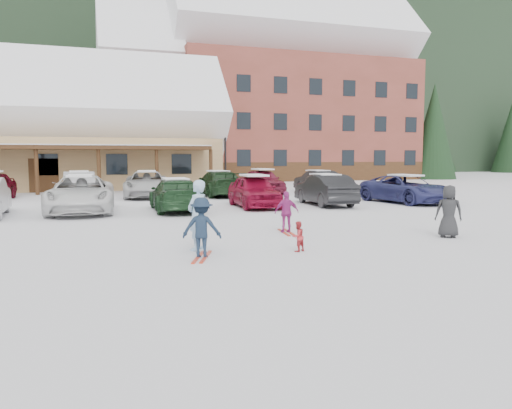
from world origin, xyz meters
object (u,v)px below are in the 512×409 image
object	(u,v)px
parked_car_12	(263,181)
parked_car_13	(318,181)
child_navy	(202,228)
parked_car_9	(79,185)
day_lodge	(19,134)
parked_car_6	(405,189)
child_magenta	(287,212)
parked_car_3	(175,195)
lamp_post	(225,141)
parked_car_2	(81,194)
parked_car_11	(218,184)
alpine_hotel	(272,96)
parked_car_5	(325,190)
adult_skier	(197,215)
bystander_dark	(449,211)
parked_car_4	(254,191)
parked_car_10	(147,184)
toddler_red	(298,236)

from	to	relation	value
parked_car_12	parked_car_13	xyz separation A→B (m)	(3.82, -0.04, -0.06)
child_navy	parked_car_9	bearing A→B (deg)	-59.00
day_lodge	parked_car_6	size ratio (longest dim) A/B	5.78
child_magenta	parked_car_3	bearing A→B (deg)	-64.87
lamp_post	parked_car_3	world-z (taller)	lamp_post
parked_car_2	parked_car_11	xyz separation A→B (m)	(7.49, 6.65, -0.03)
alpine_hotel	parked_car_5	bearing A→B (deg)	-105.12
day_lodge	parked_car_6	bearing A→B (deg)	-42.97
adult_skier	child_magenta	distance (m)	3.72
parked_car_13	bystander_dark	bearing A→B (deg)	72.80
parked_car_12	parked_car_3	bearing A→B (deg)	-129.74
parked_car_6	parked_car_13	size ratio (longest dim) A/B	1.17
adult_skier	parked_car_2	world-z (taller)	adult_skier
parked_car_3	parked_car_13	distance (m)	13.63
child_magenta	parked_car_13	xyz separation A→B (m)	(8.43, 15.66, 0.07)
parked_car_4	parked_car_12	xyz separation A→B (m)	(3.18, 8.05, 0.03)
day_lodge	child_magenta	distance (m)	28.25
alpine_hotel	parked_car_12	xyz separation A→B (m)	(-8.06, -20.31, -7.86)
child_navy	adult_skier	bearing A→B (deg)	-74.23
lamp_post	parked_car_10	xyz separation A→B (m)	(-6.76, -8.15, -2.71)
child_navy	parked_car_2	world-z (taller)	parked_car_2
alpine_hotel	parked_car_4	bearing A→B (deg)	-111.61
parked_car_5	parked_car_9	size ratio (longest dim) A/B	0.98
bystander_dark	parked_car_12	size ratio (longest dim) A/B	0.34
bystander_dark	parked_car_3	distance (m)	11.40
parked_car_2	parked_car_4	xyz separation A→B (m)	(7.50, -0.14, -0.03)
child_navy	parked_car_12	bearing A→B (deg)	-91.43
child_magenta	parked_car_11	distance (m)	14.51
parked_car_5	parked_car_12	size ratio (longest dim) A/B	0.99
bystander_dark	parked_car_4	distance (m)	10.28
child_navy	parked_car_4	world-z (taller)	parked_car_4
day_lodge	lamp_post	distance (m)	15.01
parked_car_3	parked_car_12	world-z (taller)	parked_car_12
lamp_post	parked_car_6	size ratio (longest dim) A/B	1.22
parked_car_3	child_magenta	bearing A→B (deg)	108.97
toddler_red	parked_car_3	size ratio (longest dim) A/B	0.16
adult_skier	parked_car_13	xyz separation A→B (m)	(11.58, 17.62, -0.17)
lamp_post	parked_car_13	xyz separation A→B (m)	(4.33, -7.35, -2.76)
adult_skier	child_navy	xyz separation A→B (m)	(-0.09, -0.93, -0.18)
parked_car_6	parked_car_9	size ratio (longest dim) A/B	1.11
adult_skier	bystander_dark	xyz separation A→B (m)	(7.27, -0.31, -0.12)
lamp_post	parked_car_5	distance (m)	15.72
child_magenta	parked_car_2	size ratio (longest dim) A/B	0.23
parked_car_4	parked_car_6	xyz separation A→B (m)	(7.93, -0.28, -0.04)
adult_skier	parked_car_12	world-z (taller)	adult_skier
parked_car_5	parked_car_6	size ratio (longest dim) A/B	0.89
adult_skier	parked_car_9	world-z (taller)	adult_skier
day_lodge	parked_car_13	distance (m)	21.89
parked_car_3	parked_car_4	size ratio (longest dim) A/B	1.10
parked_car_3	parked_car_5	bearing A→B (deg)	-175.48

